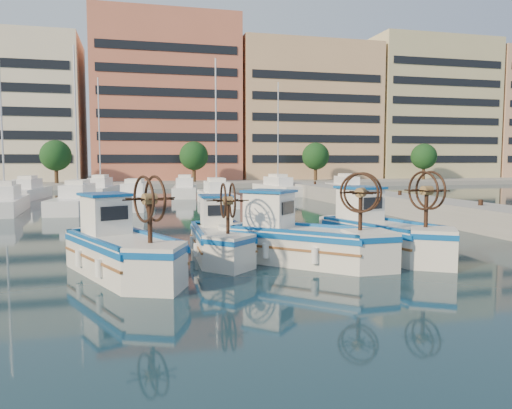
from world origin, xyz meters
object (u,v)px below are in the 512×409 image
(fishing_boat_b, at_px, (220,236))
(fishing_boat_d, at_px, (380,231))
(fishing_boat_c, at_px, (299,238))
(fishing_boat_a, at_px, (121,247))

(fishing_boat_b, xyz_separation_m, fishing_boat_d, (5.88, -0.98, 0.10))
(fishing_boat_b, xyz_separation_m, fishing_boat_c, (2.46, -1.65, 0.09))
(fishing_boat_c, height_order, fishing_boat_d, fishing_boat_d)
(fishing_boat_a, xyz_separation_m, fishing_boat_c, (5.90, 0.35, 0.01))
(fishing_boat_b, height_order, fishing_boat_c, fishing_boat_c)
(fishing_boat_c, bearing_deg, fishing_boat_d, -34.91)
(fishing_boat_a, relative_size, fishing_boat_d, 0.99)
(fishing_boat_a, bearing_deg, fishing_boat_d, -16.71)
(fishing_boat_d, bearing_deg, fishing_boat_b, 156.36)
(fishing_boat_a, height_order, fishing_boat_d, fishing_boat_d)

